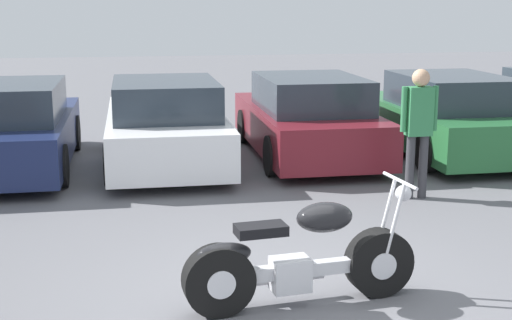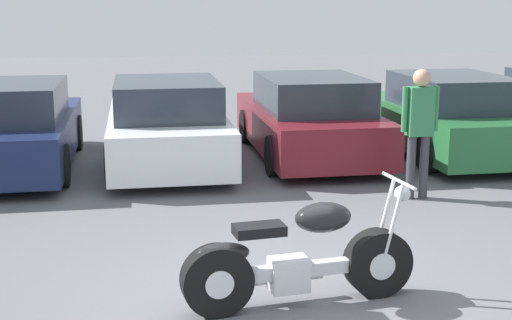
% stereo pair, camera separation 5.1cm
% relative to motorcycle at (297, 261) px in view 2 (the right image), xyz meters
% --- Properties ---
extents(ground_plane, '(60.00, 60.00, 0.00)m').
position_rel_motorcycle_xyz_m(ground_plane, '(-0.01, 0.11, -0.42)').
color(ground_plane, slate).
extents(motorcycle, '(2.15, 0.64, 1.09)m').
position_rel_motorcycle_xyz_m(motorcycle, '(0.00, 0.00, 0.00)').
color(motorcycle, black).
rests_on(motorcycle, ground_plane).
extents(parked_car_navy, '(1.94, 4.40, 1.42)m').
position_rel_motorcycle_xyz_m(parked_car_navy, '(-3.33, 5.93, 0.25)').
color(parked_car_navy, '#19234C').
rests_on(parked_car_navy, ground_plane).
extents(parked_car_white, '(1.94, 4.40, 1.42)m').
position_rel_motorcycle_xyz_m(parked_car_white, '(-0.87, 5.88, 0.25)').
color(parked_car_white, white).
rests_on(parked_car_white, ground_plane).
extents(parked_car_maroon, '(1.94, 4.40, 1.42)m').
position_rel_motorcycle_xyz_m(parked_car_maroon, '(1.59, 6.07, 0.25)').
color(parked_car_maroon, maroon).
rests_on(parked_car_maroon, ground_plane).
extents(parked_car_green, '(1.94, 4.40, 1.42)m').
position_rel_motorcycle_xyz_m(parked_car_green, '(4.06, 5.87, 0.25)').
color(parked_car_green, '#286B38').
rests_on(parked_car_green, ground_plane).
extents(person_standing, '(0.52, 0.24, 1.78)m').
position_rel_motorcycle_xyz_m(person_standing, '(2.42, 3.17, 0.65)').
color(person_standing, '#38383D').
rests_on(person_standing, ground_plane).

